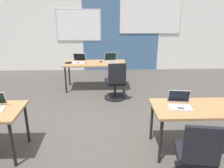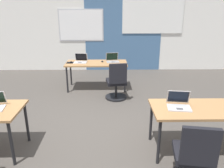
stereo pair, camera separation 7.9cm
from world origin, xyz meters
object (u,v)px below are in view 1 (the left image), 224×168
object	(u,v)px
laptop_near_right_inner	(180,103)
chair_near_right_inner	(195,159)
laptop_far_right	(111,60)
mouse_far_right	(101,61)
laptop_far_left	(79,61)
desk_far_center	(95,65)
chair_far_right	(116,84)
mouse_far_left	(69,62)
desk_near_right	(207,111)

from	to	relation	value
laptop_near_right_inner	chair_near_right_inner	xyz separation A→B (m)	(-0.02, -0.76, -0.39)
laptop_far_right	mouse_far_right	bearing A→B (deg)	176.29
laptop_far_right	laptop_far_left	xyz separation A→B (m)	(-0.84, -0.05, -0.00)
desk_far_center	laptop_far_right	world-z (taller)	laptop_far_right
mouse_far_right	laptop_far_left	size ratio (longest dim) A/B	0.29
chair_far_right	mouse_far_left	xyz separation A→B (m)	(-1.18, 0.75, 0.36)
mouse_far_right	chair_near_right_inner	bearing A→B (deg)	-71.96
laptop_far_right	chair_far_right	distance (m)	0.93
desk_near_right	desk_far_center	xyz separation A→B (m)	(-1.75, 2.80, 0.00)
laptop_far_left	chair_near_right_inner	distance (m)	3.99
desk_far_center	chair_near_right_inner	bearing A→B (deg)	-69.44
laptop_near_right_inner	chair_near_right_inner	size ratio (longest dim) A/B	0.40
desk_far_center	chair_near_right_inner	world-z (taller)	chair_near_right_inner
desk_near_right	laptop_near_right_inner	world-z (taller)	laptop_near_right_inner
mouse_far_left	laptop_near_right_inner	size ratio (longest dim) A/B	0.30
desk_near_right	laptop_far_right	size ratio (longest dim) A/B	4.36
chair_near_right_inner	desk_far_center	bearing A→B (deg)	-60.24
chair_far_right	laptop_far_left	bearing A→B (deg)	-48.40
chair_near_right_inner	laptop_near_right_inner	bearing A→B (deg)	-82.24
chair_far_right	laptop_far_left	size ratio (longest dim) A/B	2.59
laptop_far_right	chair_far_right	bearing A→B (deg)	-92.61
desk_near_right	laptop_near_right_inner	distance (m)	0.42
laptop_far_right	desk_near_right	bearing A→B (deg)	-73.43
mouse_far_right	chair_near_right_inner	world-z (taller)	chair_near_right_inner
desk_far_center	laptop_far_right	bearing A→B (deg)	10.62
desk_near_right	chair_near_right_inner	size ratio (longest dim) A/B	1.74
chair_far_right	chair_near_right_inner	xyz separation A→B (m)	(0.82, -2.77, 0.00)
mouse_far_right	laptop_near_right_inner	distance (m)	3.07
chair_far_right	mouse_far_right	bearing A→B (deg)	-74.43
desk_near_right	chair_near_right_inner	distance (m)	0.89
chair_far_right	mouse_far_left	distance (m)	1.44
desk_far_center	laptop_far_left	world-z (taller)	laptop_far_left
desk_near_right	mouse_far_right	xyz separation A→B (m)	(-1.59, 2.86, 0.08)
mouse_far_left	laptop_near_right_inner	world-z (taller)	laptop_near_right_inner
laptop_far_left	laptop_near_right_inner	size ratio (longest dim) A/B	0.97
chair_far_right	desk_far_center	bearing A→B (deg)	-63.98
mouse_far_left	desk_near_right	bearing A→B (deg)	-49.08
desk_near_right	chair_far_right	world-z (taller)	chair_far_right
desk_far_center	chair_near_right_inner	size ratio (longest dim) A/B	1.74
desk_near_right	mouse_far_left	size ratio (longest dim) A/B	14.28
desk_far_center	mouse_far_left	distance (m)	0.67
desk_near_right	laptop_far_left	distance (m)	3.57
laptop_far_right	laptop_near_right_inner	distance (m)	2.99
chair_far_right	chair_near_right_inner	size ratio (longest dim) A/B	1.00
mouse_far_right	chair_near_right_inner	xyz separation A→B (m)	(1.17, -3.59, -0.36)
desk_far_center	mouse_far_right	bearing A→B (deg)	20.88
laptop_near_right_inner	chair_far_right	bearing A→B (deg)	120.36
mouse_far_right	laptop_near_right_inner	xyz separation A→B (m)	(1.19, -2.83, 0.03)
laptop_far_right	desk_far_center	bearing A→B (deg)	-177.49
laptop_far_right	laptop_far_left	distance (m)	0.84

